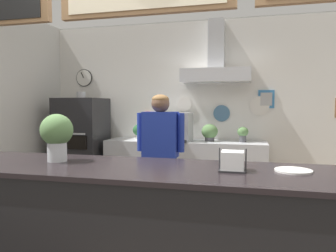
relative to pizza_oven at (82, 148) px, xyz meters
name	(u,v)px	position (x,y,z in m)	size (l,w,h in m)	color
back_wall_assembly	(200,103)	(1.84, 0.32, 0.71)	(5.07, 2.99, 2.79)	#9E9E99
service_counter	(131,246)	(1.83, -2.64, -0.26)	(4.39, 0.75, 1.06)	black
back_prep_counter	(185,172)	(1.64, 0.12, -0.33)	(2.38, 0.59, 0.93)	silver
pizza_oven	(82,148)	(0.00, 0.00, 0.00)	(0.71, 0.69, 1.67)	#232326
shop_worker	(160,159)	(1.61, -1.15, 0.07)	(0.54, 0.23, 1.58)	#232328
espresso_machine	(176,127)	(1.51, 0.09, 0.35)	(0.45, 0.53, 0.42)	#A3A5AD
potted_oregano	(139,131)	(0.92, 0.14, 0.28)	(0.21, 0.21, 0.24)	beige
potted_sage	(210,132)	(2.01, 0.13, 0.28)	(0.24, 0.24, 0.25)	#4C4C51
potted_thyme	(243,133)	(2.49, 0.14, 0.27)	(0.16, 0.16, 0.22)	#4C4C51
potted_basil	(157,132)	(1.20, 0.15, 0.26)	(0.17, 0.17, 0.22)	#9E563D
condiment_plate	(293,171)	(2.83, -2.56, 0.28)	(0.22, 0.22, 0.01)	white
basil_vase	(57,135)	(1.26, -2.59, 0.46)	(0.23, 0.23, 0.33)	silver
napkin_holder	(233,162)	(2.47, -2.62, 0.33)	(0.16, 0.16, 0.14)	#262628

